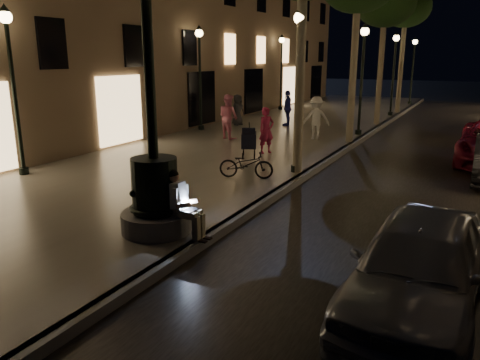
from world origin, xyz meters
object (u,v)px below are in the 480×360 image
Objects in this scene: tree_third at (385,4)px; car_front at (419,266)px; pedestrian_white at (316,118)px; bicycle at (246,164)px; pedestrian_pink at (228,117)px; seated_man_laptop at (181,202)px; lamp_left_b at (200,65)px; lamp_left_a at (12,70)px; lamp_left_c at (281,63)px; lamp_curb_b at (363,65)px; pedestrian_blue at (288,108)px; pedestrian_dark at (238,110)px; pedestrian_red at (266,130)px; tree_far at (406,8)px; fountain_lamppost at (155,182)px; lamp_curb_a at (299,70)px; stroller at (249,140)px; lamp_curb_c at (394,63)px; lamp_curb_d at (413,62)px.

tree_third is 19.75m from car_front.
bicycle is (0.34, -7.28, -0.49)m from pedestrian_white.
pedestrian_pink is (-8.96, 10.79, 0.42)m from car_front.
seated_man_laptop is 0.27× the size of lamp_left_b.
seated_man_laptop is 18.75m from tree_third.
lamp_left_c is (0.00, 20.00, 0.00)m from lamp_left_a.
lamp_curb_b and lamp_left_b have the same top height.
pedestrian_dark is at bearing -76.43° from pedestrian_blue.
pedestrian_pink reaches higher than pedestrian_red.
tree_third is at bearing -29.40° from lamp_left_c.
pedestrian_white is at bearing 59.76° from lamp_left_a.
tree_far reaches higher than lamp_left_a.
lamp_left_a is at bearing 162.65° from fountain_lamppost.
bicycle is at bearing -96.06° from lamp_curb_b.
lamp_curb_a is 3.08× the size of bicycle.
fountain_lamppost reaches higher than bicycle.
tree_third is 0.96× the size of tree_far.
lamp_left_c is at bearing -164.43° from tree_far.
stroller is at bearing -44.15° from lamp_left_b.
tree_third is 3.83× the size of pedestrian_pink.
lamp_curb_b reaches higher than seated_man_laptop.
lamp_curb_b and lamp_left_a have the same top height.
lamp_curb_d is (0.00, 8.00, 0.00)m from lamp_curb_c.
fountain_lamppost reaches higher than pedestrian_pink.
lamp_left_b is at bearing 118.07° from fountain_lamppost.
lamp_left_b is at bearing -139.80° from tree_third.
pedestrian_pink reaches higher than pedestrian_blue.
lamp_curb_c reaches higher than pedestrian_dark.
lamp_left_a reaches higher than seated_man_laptop.
lamp_curb_b is at bearing 47.27° from stroller.
lamp_curb_c and lamp_left_c have the same top height.
bicycle is (-0.91, 4.62, -0.29)m from seated_man_laptop.
pedestrian_white reaches higher than seated_man_laptop.
lamp_left_c reaches higher than seated_man_laptop.
pedestrian_dark is (-1.57, 3.88, -0.16)m from pedestrian_pink.
pedestrian_pink is 3.70m from pedestrian_white.
lamp_left_b is at bearing -164.27° from lamp_curb_b.
tree_far is at bearing 71.93° from lamp_left_a.
lamp_curb_c reaches higher than car_front.
fountain_lamppost reaches higher than car_front.
lamp_left_b is 4.00× the size of stroller.
pedestrian_pink is 4.19m from pedestrian_dark.
pedestrian_white is at bearing -131.54° from pedestrian_pink.
lamp_curb_a and lamp_left_b have the same top height.
tree_far is 11.09m from pedestrian_blue.
pedestrian_white is (0.86, 4.66, 0.30)m from stroller.
pedestrian_red reaches higher than car_front.
pedestrian_dark is at bearing 68.29° from lamp_left_b.
pedestrian_blue is at bearing -114.20° from tree_far.
fountain_lamppost is 30.08m from lamp_curb_d.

